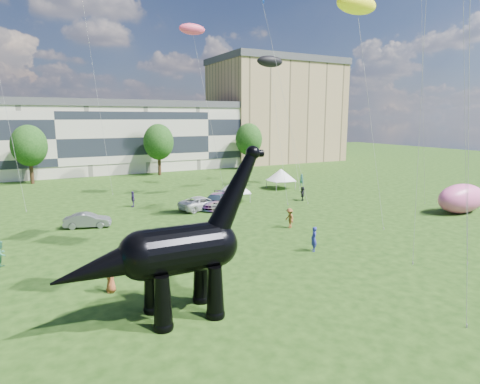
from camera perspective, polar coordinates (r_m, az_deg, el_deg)
name	(u,v)px	position (r m, az deg, el deg)	size (l,w,h in m)	color
ground	(312,310)	(22.19, 10.19, -16.24)	(220.00, 220.00, 0.00)	#16330C
terrace_row	(54,141)	(77.64, -24.94, 6.64)	(78.00, 11.00, 12.00)	beige
apartment_block	(276,113)	(96.04, 5.12, 11.11)	(28.00, 18.00, 22.00)	tan
tree_mid_left	(29,142)	(68.50, -27.84, 6.26)	(5.20, 5.20, 9.44)	#382314
tree_mid_right	(158,139)	(71.51, -11.52, 7.39)	(5.20, 5.20, 9.44)	#382314
tree_far_right	(249,137)	(78.58, 1.26, 7.85)	(5.20, 5.20, 9.44)	#382314
dinosaur_sculpture	(173,254)	(20.23, -9.52, -8.63)	(10.78, 3.02, 8.84)	black
car_grey	(88,220)	(39.38, -20.86, -3.78)	(1.43, 4.09, 1.35)	slate
car_white	(202,203)	(44.13, -5.43, -1.57)	(2.41, 5.24, 1.45)	white
car_dark	(216,201)	(44.88, -3.47, -1.26)	(2.21, 5.44, 1.58)	#595960
gazebo_near	(235,186)	(47.90, -0.78, 0.82)	(4.08, 4.08, 2.66)	white
gazebo_far	(281,175)	(57.09, 5.85, 2.47)	(4.48, 4.48, 2.85)	white
inflatable_pink	(461,198)	(48.29, 28.95, -0.81)	(6.20, 3.10, 3.10)	pink
visitors	(212,227)	(33.82, -4.06, -5.01)	(45.74, 42.83, 1.89)	#9A4C26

